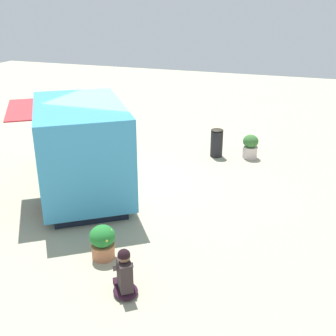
# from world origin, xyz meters

# --- Properties ---
(ground_plane) EXTENTS (40.00, 40.00, 0.00)m
(ground_plane) POSITION_xyz_m (0.00, 0.00, 0.00)
(ground_plane) COLOR #A7A487
(food_truck) EXTENTS (5.49, 4.81, 2.48)m
(food_truck) POSITION_xyz_m (-0.46, 0.74, 1.19)
(food_truck) COLOR #3993C4
(food_truck) RESTS_ON ground_plane
(person_customer) EXTENTS (0.76, 0.69, 0.93)m
(person_customer) POSITION_xyz_m (-4.34, -2.45, 0.37)
(person_customer) COLOR black
(person_customer) RESTS_ON ground_plane
(planter_flowering_near) EXTENTS (0.51, 0.51, 0.79)m
(planter_flowering_near) POSITION_xyz_m (3.35, -3.34, 0.40)
(planter_flowering_near) COLOR beige
(planter_flowering_near) RESTS_ON ground_plane
(planter_flowering_far) EXTENTS (0.52, 0.52, 0.72)m
(planter_flowering_far) POSITION_xyz_m (-3.48, -1.55, 0.37)
(planter_flowering_far) COLOR #B06A49
(planter_flowering_far) RESTS_ON ground_plane
(trash_bin) EXTENTS (0.41, 0.41, 0.95)m
(trash_bin) POSITION_xyz_m (3.11, -2.25, 0.48)
(trash_bin) COLOR black
(trash_bin) RESTS_ON ground_plane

